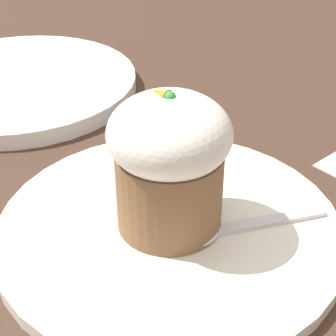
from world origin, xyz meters
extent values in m
plane|color=#3D281E|center=(0.00, 0.00, 0.00)|extent=(4.00, 4.00, 0.00)
cylinder|color=white|center=(0.00, 0.00, 0.01)|extent=(0.26, 0.26, 0.01)
cylinder|color=brown|center=(0.00, 0.00, 0.04)|extent=(0.08, 0.08, 0.06)
ellipsoid|color=white|center=(0.00, 0.00, 0.09)|extent=(0.09, 0.09, 0.06)
cone|color=orange|center=(0.01, 0.00, 0.12)|extent=(0.02, 0.01, 0.01)
sphere|color=green|center=(0.00, 0.00, 0.12)|extent=(0.01, 0.01, 0.01)
cube|color=silver|center=(-0.05, -0.05, 0.01)|extent=(0.06, 0.09, 0.00)
ellipsoid|color=silver|center=(-0.02, 0.00, 0.01)|extent=(0.05, 0.05, 0.01)
cylinder|color=white|center=(0.30, -0.06, 0.01)|extent=(0.27, 0.27, 0.02)
camera|label=1|loc=(-0.24, 0.24, 0.28)|focal=60.00mm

